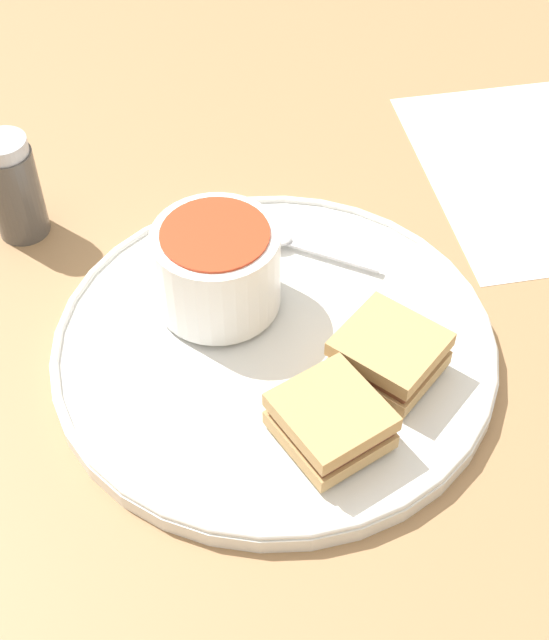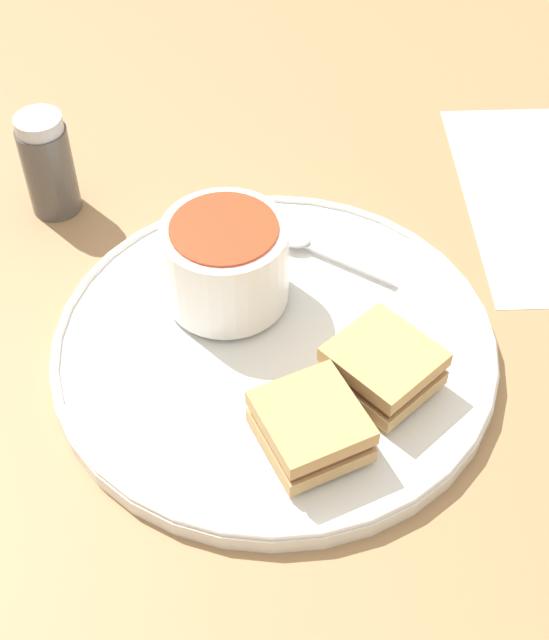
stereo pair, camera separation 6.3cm
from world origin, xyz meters
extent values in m
plane|color=#9E754C|center=(0.00, 0.00, 0.00)|extent=(2.40, 2.40, 0.00)
cylinder|color=white|center=(0.00, 0.00, 0.01)|extent=(0.33, 0.33, 0.01)
torus|color=white|center=(0.00, 0.00, 0.02)|extent=(0.32, 0.32, 0.01)
cylinder|color=white|center=(0.05, -0.03, 0.02)|extent=(0.05, 0.05, 0.01)
cylinder|color=white|center=(0.05, -0.03, 0.05)|extent=(0.09, 0.09, 0.07)
cylinder|color=red|center=(0.05, -0.03, 0.08)|extent=(0.08, 0.08, 0.01)
cube|color=silver|center=(-0.02, -0.09, 0.02)|extent=(0.08, 0.02, 0.00)
ellipsoid|color=silver|center=(0.03, -0.10, 0.02)|extent=(0.04, 0.03, 0.01)
cube|color=tan|center=(-0.06, 0.07, 0.02)|extent=(0.09, 0.09, 0.01)
cube|color=brown|center=(-0.06, 0.07, 0.03)|extent=(0.08, 0.08, 0.01)
cube|color=tan|center=(-0.06, 0.07, 0.04)|extent=(0.09, 0.09, 0.01)
cube|color=tan|center=(-0.08, 0.01, 0.02)|extent=(0.09, 0.08, 0.01)
cube|color=brown|center=(-0.08, 0.01, 0.03)|extent=(0.08, 0.08, 0.01)
cube|color=tan|center=(-0.08, 0.01, 0.04)|extent=(0.09, 0.08, 0.01)
cylinder|color=#4C4742|center=(0.24, -0.08, 0.04)|extent=(0.04, 0.04, 0.08)
cylinder|color=#B7B7BC|center=(0.24, -0.08, 0.09)|extent=(0.04, 0.04, 0.01)
camera|label=1|loc=(-0.11, 0.41, 0.50)|focal=50.00mm
camera|label=2|loc=(-0.17, 0.39, 0.50)|focal=50.00mm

